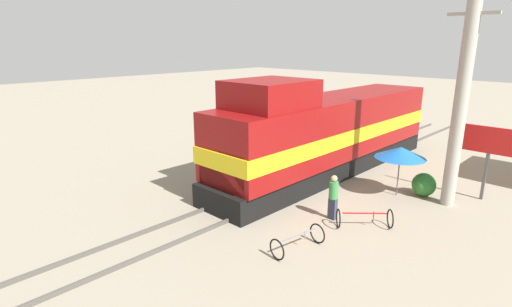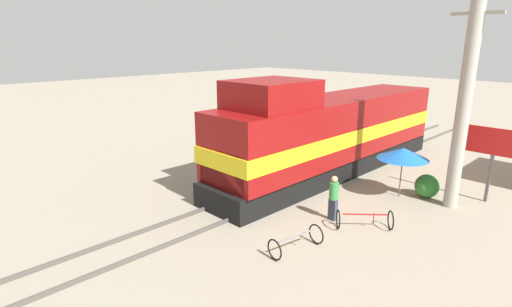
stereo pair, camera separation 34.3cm
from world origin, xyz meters
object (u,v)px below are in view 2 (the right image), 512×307
Objects in this scene: bicycle at (364,219)px; vendor_umbrella at (403,154)px; locomotive at (328,134)px; bicycle_spare at (296,241)px; billboard_sign at (494,146)px; person_bystander at (334,196)px; utility_pole at (464,102)px.

vendor_umbrella is at bearing -34.43° from bicycle.
bicycle is at bearing -41.76° from locomotive.
vendor_umbrella is 6.95m from bicycle_spare.
vendor_umbrella is at bearing -143.61° from billboard_sign.
person_bystander reaches higher than bicycle_spare.
vendor_umbrella is 1.15× the size of bicycle_spare.
utility_pole is 4.89× the size of person_bystander.
utility_pole is 2.58m from billboard_sign.
vendor_umbrella is at bearing -165.21° from utility_pole.
person_bystander is 1.37m from bicycle.
utility_pole is 4.49× the size of bicycle_spare.
utility_pole is at bearing 59.86° from person_bystander.
vendor_umbrella is (-1.94, -0.51, -2.34)m from utility_pole.
locomotive is at bearing -52.29° from bicycle_spare.
vendor_umbrella is 0.69× the size of billboard_sign.
billboard_sign reaches higher than vendor_umbrella.
utility_pole reaches higher than vendor_umbrella.
bicycle is (0.56, -3.81, -1.56)m from vendor_umbrella.
person_bystander is at bearing -99.57° from vendor_umbrella.
billboard_sign is (2.80, 2.07, 0.47)m from vendor_umbrella.
vendor_umbrella is at bearing 80.43° from person_bystander.
person_bystander is (-0.67, -3.99, -0.99)m from vendor_umbrella.
bicycle is at bearing -107.73° from utility_pole.
person_bystander is at bearing -70.07° from bicycle_spare.
utility_pole reaches higher than person_bystander.
vendor_umbrella reaches higher than bicycle.
locomotive is at bearing 5.49° from bicycle.
locomotive is 8.85× the size of person_bystander.
vendor_umbrella is 1.25× the size of person_bystander.
person_bystander is (-3.48, -6.05, -1.46)m from billboard_sign.
bicycle_spare is (-2.93, -8.84, -2.05)m from billboard_sign.
locomotive is at bearing -177.51° from utility_pole.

